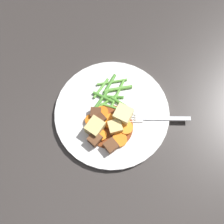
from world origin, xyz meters
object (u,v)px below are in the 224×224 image
(carrot_slice_0, at_px, (102,112))
(carrot_slice_2, at_px, (120,140))
(meat_chunk_0, at_px, (100,120))
(carrot_slice_3, at_px, (126,128))
(dinner_plate, at_px, (112,113))
(meat_chunk_1, at_px, (95,139))
(carrot_slice_5, at_px, (110,121))
(potato_chunk_2, at_px, (123,115))
(potato_chunk_0, at_px, (114,127))
(fork, at_px, (152,118))
(potato_chunk_1, at_px, (95,127))
(meat_chunk_3, at_px, (111,146))
(carrot_slice_4, at_px, (92,121))
(meat_chunk_2, at_px, (96,112))
(carrot_slice_1, at_px, (102,135))

(carrot_slice_0, relative_size, carrot_slice_2, 0.89)
(meat_chunk_0, bearing_deg, carrot_slice_3, 63.07)
(dinner_plate, relative_size, meat_chunk_1, 10.05)
(carrot_slice_5, bearing_deg, potato_chunk_2, 102.23)
(potato_chunk_0, distance_m, fork, 0.09)
(potato_chunk_1, bearing_deg, meat_chunk_3, 31.64)
(meat_chunk_1, distance_m, meat_chunk_3, 0.04)
(carrot_slice_2, bearing_deg, potato_chunk_0, -165.57)
(dinner_plate, distance_m, carrot_slice_4, 0.06)
(dinner_plate, distance_m, meat_chunk_0, 0.04)
(potato_chunk_1, relative_size, fork, 0.22)
(potato_chunk_1, xyz_separation_m, meat_chunk_3, (0.05, 0.03, -0.01))
(meat_chunk_0, relative_size, fork, 0.15)
(carrot_slice_2, xyz_separation_m, meat_chunk_1, (-0.01, -0.06, 0.01))
(meat_chunk_2, bearing_deg, carrot_slice_3, 51.91)
(carrot_slice_1, bearing_deg, potato_chunk_1, -146.81)
(carrot_slice_3, xyz_separation_m, potato_chunk_0, (-0.00, -0.03, 0.01))
(carrot_slice_2, height_order, meat_chunk_3, meat_chunk_3)
(potato_chunk_1, bearing_deg, dinner_plate, 128.64)
(carrot_slice_3, bearing_deg, potato_chunk_1, -98.63)
(carrot_slice_2, bearing_deg, potato_chunk_2, 161.91)
(carrot_slice_3, bearing_deg, carrot_slice_4, -112.32)
(carrot_slice_1, bearing_deg, potato_chunk_0, 112.31)
(potato_chunk_2, bearing_deg, meat_chunk_0, -89.35)
(carrot_slice_0, relative_size, carrot_slice_5, 0.85)
(carrot_slice_3, bearing_deg, meat_chunk_2, -128.09)
(carrot_slice_4, bearing_deg, carrot_slice_0, 121.51)
(meat_chunk_3, bearing_deg, carrot_slice_5, 171.84)
(carrot_slice_2, height_order, meat_chunk_2, meat_chunk_2)
(carrot_slice_4, distance_m, meat_chunk_0, 0.02)
(potato_chunk_1, bearing_deg, carrot_slice_3, 81.37)
(carrot_slice_2, height_order, fork, carrot_slice_2)
(carrot_slice_3, height_order, meat_chunk_2, meat_chunk_2)
(potato_chunk_1, bearing_deg, carrot_slice_0, 150.44)
(potato_chunk_0, relative_size, potato_chunk_2, 0.81)
(meat_chunk_2, bearing_deg, meat_chunk_3, 14.56)
(carrot_slice_0, xyz_separation_m, fork, (0.03, 0.12, -0.00))
(carrot_slice_4, xyz_separation_m, meat_chunk_2, (-0.02, 0.01, 0.00))
(carrot_slice_1, xyz_separation_m, meat_chunk_3, (0.03, 0.02, 0.00))
(fork, bearing_deg, meat_chunk_3, -64.27)
(carrot_slice_1, relative_size, potato_chunk_0, 0.81)
(carrot_slice_5, bearing_deg, potato_chunk_0, 18.52)
(carrot_slice_0, height_order, fork, carrot_slice_0)
(meat_chunk_1, bearing_deg, potato_chunk_2, 121.30)
(carrot_slice_3, relative_size, carrot_slice_5, 0.90)
(meat_chunk_3, bearing_deg, fork, 115.73)
(carrot_slice_2, height_order, carrot_slice_4, same)
(carrot_slice_2, height_order, meat_chunk_1, meat_chunk_1)
(carrot_slice_0, height_order, carrot_slice_5, same)
(meat_chunk_2, bearing_deg, fork, 74.72)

